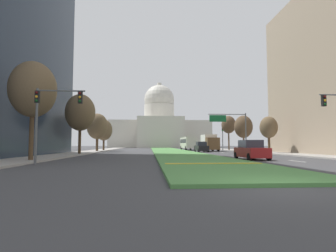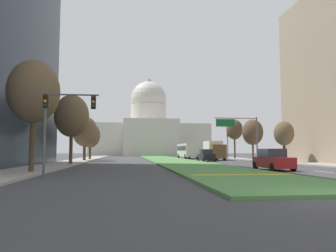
{
  "view_description": "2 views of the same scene",
  "coord_description": "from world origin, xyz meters",
  "views": [
    {
      "loc": [
        -4.09,
        -8.16,
        1.39
      ],
      "look_at": [
        -0.89,
        36.2,
        4.44
      ],
      "focal_mm": 28.1,
      "sensor_mm": 36.0,
      "label": 1
    },
    {
      "loc": [
        -6.63,
        -9.72,
        1.58
      ],
      "look_at": [
        -1.15,
        34.4,
        5.07
      ],
      "focal_mm": 33.68,
      "sensor_mm": 36.0,
      "label": 2
    }
  ],
  "objects": [
    {
      "name": "sidewalk_left",
      "position": [
        -14.23,
        39.32,
        0.07
      ],
      "size": [
        4.0,
        88.47,
        0.15
      ],
      "primitive_type": "cube",
      "color": "#9E9991",
      "rests_on": "ground_plane"
    },
    {
      "name": "street_tree_left_mid",
      "position": [
        -13.07,
        26.65,
        5.47
      ],
      "size": [
        3.83,
        3.83,
        7.89
      ],
      "color": "#4C3823",
      "rests_on": "ground_plane"
    },
    {
      "name": "traffic_light_near_left",
      "position": [
        -10.89,
        10.19,
        3.8
      ],
      "size": [
        3.34,
        0.35,
        5.2
      ],
      "color": "#515456",
      "rests_on": "ground_plane"
    },
    {
      "name": "lane_dashes_right",
      "position": [
        7.83,
        45.78,
        0.0
      ],
      "size": [
        0.16,
        64.17,
        0.01
      ],
      "color": "silver",
      "rests_on": "ground_plane"
    },
    {
      "name": "box_truck_delivery",
      "position": [
        7.56,
        41.84,
        1.68
      ],
      "size": [
        2.4,
        6.4,
        3.2
      ],
      "color": "brown",
      "rests_on": "ground_plane"
    },
    {
      "name": "street_tree_right_distant",
      "position": [
        12.99,
        47.14,
        5.52
      ],
      "size": [
        3.04,
        3.04,
        7.46
      ],
      "color": "#4C3823",
      "rests_on": "ground_plane"
    },
    {
      "name": "capitol_building",
      "position": [
        0.0,
        97.49,
        7.75
      ],
      "size": [
        37.65,
        29.39,
        26.41
      ],
      "color": "beige",
      "rests_on": "ground_plane"
    },
    {
      "name": "street_tree_left_distant",
      "position": [
        -13.35,
        46.36,
        4.23
      ],
      "size": [
        3.44,
        3.44,
        6.4
      ],
      "color": "#4C3823",
      "rests_on": "ground_plane"
    },
    {
      "name": "sedan_midblock",
      "position": [
        4.96,
        36.94,
        0.83
      ],
      "size": [
        1.86,
        4.19,
        1.8
      ],
      "color": "black",
      "rests_on": "ground_plane"
    },
    {
      "name": "traffic_light_far_right",
      "position": [
        11.73,
        47.43,
        3.31
      ],
      "size": [
        0.28,
        0.35,
        5.2
      ],
      "color": "#515456",
      "rests_on": "ground_plane"
    },
    {
      "name": "city_bus",
      "position": [
        5.01,
        52.49,
        1.77
      ],
      "size": [
        2.62,
        11.0,
        2.95
      ],
      "color": "beige",
      "rests_on": "ground_plane"
    },
    {
      "name": "ground_plane",
      "position": [
        0.0,
        49.15,
        0.0
      ],
      "size": [
        260.0,
        260.0,
        0.0
      ],
      "primitive_type": "plane",
      "color": "#3D3D3F"
    },
    {
      "name": "street_tree_right_mid",
      "position": [
        13.2,
        28.66,
        3.77
      ],
      "size": [
        2.52,
        2.52,
        5.39
      ],
      "color": "#4C3823",
      "rests_on": "ground_plane"
    },
    {
      "name": "sidewalk_right",
      "position": [
        14.23,
        39.32,
        0.07
      ],
      "size": [
        4.0,
        88.47,
        0.15
      ],
      "primitive_type": "cube",
      "color": "#9E9991",
      "rests_on": "ground_plane"
    },
    {
      "name": "street_tree_left_far",
      "position": [
        -13.36,
        39.59,
        4.52
      ],
      "size": [
        3.71,
        3.71,
        6.86
      ],
      "color": "#4C3823",
      "rests_on": "ground_plane"
    },
    {
      "name": "street_tree_left_near",
      "position": [
        -13.34,
        13.22,
        5.71
      ],
      "size": [
        3.58,
        3.58,
        7.97
      ],
      "color": "#4C3823",
      "rests_on": "ground_plane"
    },
    {
      "name": "overhead_guide_sign",
      "position": [
        9.5,
        34.28,
        4.68
      ],
      "size": [
        6.4,
        0.2,
        6.5
      ],
      "color": "#515456",
      "rests_on": "ground_plane"
    },
    {
      "name": "sedan_distant",
      "position": [
        7.48,
        49.1,
        0.8
      ],
      "size": [
        2.2,
        4.29,
        1.71
      ],
      "color": "silver",
      "rests_on": "ground_plane"
    },
    {
      "name": "street_tree_right_far",
      "position": [
        13.72,
        40.25,
        4.63
      ],
      "size": [
        3.41,
        3.41,
        6.78
      ],
      "color": "#4C3823",
      "rests_on": "ground_plane"
    },
    {
      "name": "median_curb_nose",
      "position": [
        0.0,
        8.35,
        0.16
      ],
      "size": [
        6.16,
        0.5,
        0.04
      ],
      "primitive_type": "cube",
      "color": "gold",
      "rests_on": "grass_median"
    },
    {
      "name": "sedan_lead_stopped",
      "position": [
        5.01,
        14.76,
        0.81
      ],
      "size": [
        1.92,
        4.14,
        1.74
      ],
      "color": "maroon",
      "rests_on": "ground_plane"
    },
    {
      "name": "grass_median",
      "position": [
        0.0,
        44.23,
        0.07
      ],
      "size": [
        6.85,
        88.47,
        0.14
      ],
      "primitive_type": "cube",
      "color": "#4C8442",
      "rests_on": "ground_plane"
    }
  ]
}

